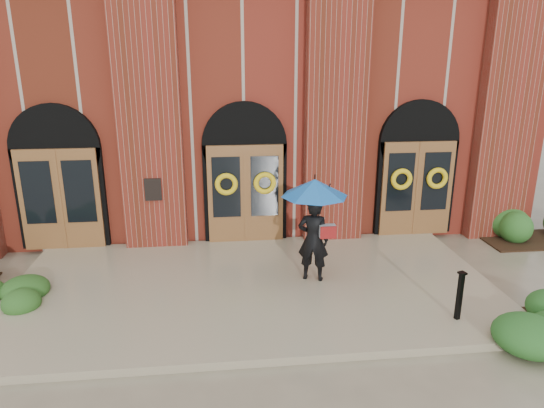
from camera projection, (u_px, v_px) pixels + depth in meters
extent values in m
plane|color=gray|center=(254.00, 294.00, 10.07)|extent=(90.00, 90.00, 0.00)
cube|color=gray|center=(254.00, 287.00, 10.19)|extent=(10.00, 5.30, 0.15)
cube|color=maroon|center=(234.00, 92.00, 17.50)|extent=(16.00, 12.00, 7.00)
cube|color=black|center=(153.00, 190.00, 11.69)|extent=(0.40, 0.05, 0.55)
cube|color=maroon|center=(149.00, 111.00, 11.39)|extent=(1.50, 0.45, 7.00)
cube|color=maroon|center=(336.00, 109.00, 11.88)|extent=(1.50, 0.45, 7.00)
cube|color=maroon|center=(508.00, 107.00, 12.36)|extent=(1.50, 0.45, 7.00)
cube|color=brown|center=(61.00, 200.00, 11.75)|extent=(1.90, 0.10, 2.50)
cylinder|color=black|center=(56.00, 148.00, 11.52)|extent=(2.10, 0.22, 2.10)
cube|color=brown|center=(246.00, 194.00, 12.24)|extent=(1.90, 0.10, 2.50)
cylinder|color=black|center=(244.00, 144.00, 12.00)|extent=(2.10, 0.22, 2.10)
cube|color=brown|center=(417.00, 189.00, 12.72)|extent=(1.90, 0.10, 2.50)
cylinder|color=black|center=(419.00, 141.00, 12.49)|extent=(2.10, 0.22, 2.10)
torus|color=yellow|center=(226.00, 184.00, 11.98)|extent=(0.57, 0.13, 0.57)
torus|color=yellow|center=(265.00, 183.00, 12.08)|extent=(0.57, 0.13, 0.57)
torus|color=yellow|center=(402.00, 179.00, 12.46)|extent=(0.57, 0.13, 0.57)
torus|color=yellow|center=(437.00, 178.00, 12.57)|extent=(0.57, 0.13, 0.57)
imported|color=black|center=(313.00, 240.00, 10.16)|extent=(0.76, 0.62, 1.79)
cone|color=#175EB3|center=(315.00, 188.00, 9.83)|extent=(1.76, 1.76, 0.36)
cylinder|color=black|center=(317.00, 211.00, 9.93)|extent=(0.02, 0.02, 0.60)
cube|color=#B3B6B8|center=(327.00, 231.00, 9.98)|extent=(0.37, 0.27, 0.26)
cube|color=maroon|center=(328.00, 233.00, 9.89)|extent=(0.32, 0.13, 0.26)
cube|color=black|center=(459.00, 297.00, 8.70)|extent=(0.10, 0.10, 0.89)
cube|color=black|center=(462.00, 273.00, 8.56)|extent=(0.16, 0.16, 0.04)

